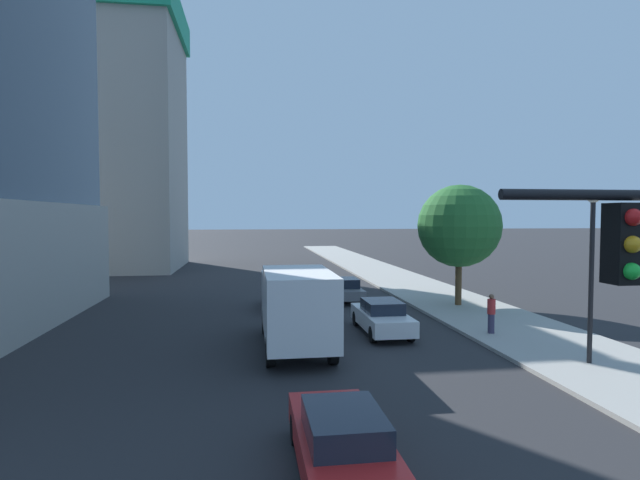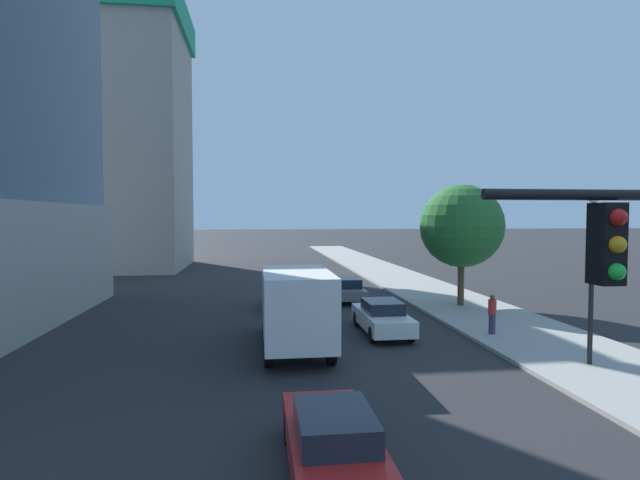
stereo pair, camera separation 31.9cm
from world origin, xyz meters
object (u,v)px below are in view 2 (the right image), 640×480
at_px(street_lamp, 592,251).
at_px(car_silver, 283,295).
at_px(pedestrian_red_shirt, 492,314).
at_px(car_gray, 347,289).
at_px(construction_building, 117,122).
at_px(car_white, 382,317).
at_px(street_tree, 462,226).
at_px(car_red, 334,445).
at_px(box_truck, 295,303).

distance_m(street_lamp, car_silver, 16.24).
bearing_deg(pedestrian_red_shirt, car_gray, 114.56).
height_order(construction_building, car_white, construction_building).
bearing_deg(car_gray, car_silver, -156.21).
relative_size(construction_building, street_tree, 5.02).
bearing_deg(pedestrian_red_shirt, construction_building, 126.68).
distance_m(construction_building, street_tree, 36.54).
bearing_deg(car_gray, street_lamp, -68.31).
relative_size(car_red, pedestrian_red_shirt, 2.83).
height_order(street_lamp, pedestrian_red_shirt, street_lamp).
relative_size(street_lamp, street_tree, 0.87).
distance_m(construction_building, street_lamp, 44.99).
xyz_separation_m(car_silver, car_gray, (3.98, 1.76, -0.03)).
bearing_deg(car_silver, construction_building, 122.61).
relative_size(car_silver, car_white, 0.94).
xyz_separation_m(car_gray, pedestrian_red_shirt, (4.48, -9.81, 0.32)).
xyz_separation_m(street_tree, car_gray, (-5.96, 3.07, -3.92)).
relative_size(street_tree, car_gray, 1.59).
bearing_deg(box_truck, street_lamp, -21.06).
bearing_deg(car_gray, street_tree, -27.25).
bearing_deg(car_gray, pedestrian_red_shirt, -65.44).
height_order(street_lamp, street_tree, street_tree).
bearing_deg(car_white, construction_building, 122.10).
distance_m(street_lamp, car_gray, 15.81).
xyz_separation_m(street_lamp, street_tree, (0.24, 11.30, 0.61)).
distance_m(street_tree, car_red, 20.31).
relative_size(street_lamp, car_red, 1.23).
xyz_separation_m(construction_building, car_silver, (15.03, -23.50, -13.69)).
relative_size(car_silver, box_truck, 0.62).
bearing_deg(car_gray, car_white, -90.00).
height_order(street_tree, pedestrian_red_shirt, street_tree).
bearing_deg(car_red, street_tree, 60.09).
bearing_deg(box_truck, street_tree, 37.26).
relative_size(street_lamp, pedestrian_red_shirt, 3.49).
xyz_separation_m(construction_building, street_tree, (24.98, -24.81, -9.81)).
relative_size(street_tree, pedestrian_red_shirt, 4.03).
xyz_separation_m(car_white, pedestrian_red_shirt, (4.48, -1.24, 0.28)).
bearing_deg(pedestrian_red_shirt, box_truck, -174.49).
bearing_deg(car_white, car_gray, 90.00).
bearing_deg(street_tree, car_silver, 172.48).
xyz_separation_m(construction_building, pedestrian_red_shirt, (23.50, -31.55, -13.41)).
distance_m(car_white, box_truck, 4.60).
xyz_separation_m(car_white, car_red, (-3.98, -11.77, -0.02)).
xyz_separation_m(street_tree, car_red, (-9.94, -17.28, -3.90)).
bearing_deg(box_truck, construction_building, 114.91).
relative_size(street_tree, box_truck, 0.95).
distance_m(car_red, box_truck, 9.78).
relative_size(street_lamp, box_truck, 0.82).
height_order(car_silver, car_red, car_silver).
xyz_separation_m(car_red, pedestrian_red_shirt, (8.47, 10.54, 0.30)).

